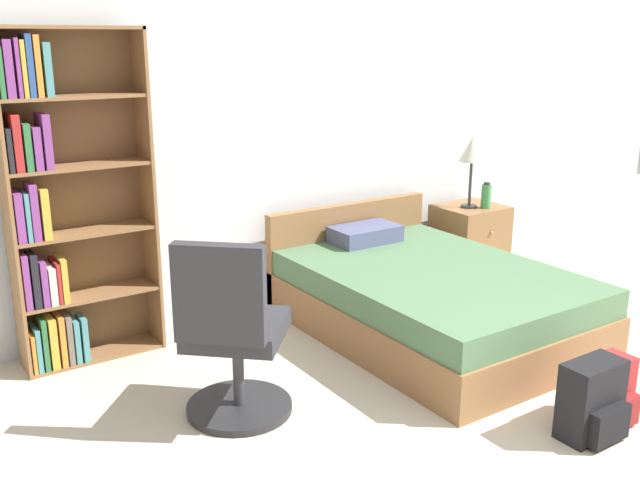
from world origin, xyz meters
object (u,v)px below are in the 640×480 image
nightstand (469,240)px  office_chair (232,339)px  bed (425,297)px  table_lamp (472,152)px  bookshelf (61,207)px  water_bottle (486,196)px  backpack_red (607,393)px  backpack_black (593,402)px

nightstand → office_chair: bearing=-158.7°
bed → table_lamp: (1.08, 0.70, 0.79)m
nightstand → bookshelf: bearing=178.0°
table_lamp → water_bottle: table_lamp is taller
water_bottle → backpack_red: size_ratio=0.61×
office_chair → water_bottle: bearing=18.8°
office_chair → bed: bearing=12.0°
bookshelf → table_lamp: bookshelf is taller
office_chair → table_lamp: size_ratio=1.74×
bookshelf → backpack_black: 3.08m
table_lamp → backpack_red: 2.56m
office_chair → bookshelf: bearing=112.6°
office_chair → water_bottle: (2.79, 0.95, 0.23)m
backpack_red → backpack_black: bearing=-166.7°
backpack_red → office_chair: bearing=145.4°
office_chair → backpack_red: (1.57, -1.09, -0.28)m
bed → nightstand: bearing=32.7°
table_lamp → backpack_red: bearing=-117.7°
table_lamp → backpack_black: table_lamp is taller
backpack_red → backpack_black: size_ratio=0.88×
bookshelf → backpack_black: size_ratio=4.98×
office_chair → nightstand: 2.95m
water_bottle → bookshelf: bearing=176.0°
table_lamp → backpack_black: size_ratio=1.45×
office_chair → table_lamp: 2.94m
nightstand → table_lamp: (-0.05, -0.02, 0.75)m
table_lamp → backpack_red: size_ratio=1.65×
nightstand → backpack_red: (-1.17, -2.15, -0.12)m
office_chair → backpack_black: 1.82m
water_bottle → backpack_red: bearing=-120.7°
bed → backpack_red: 1.43m
bed → office_chair: (-1.61, -0.34, 0.21)m
nightstand → backpack_black: nightstand is taller
office_chair → nightstand: office_chair is taller
office_chair → table_lamp: table_lamp is taller
water_bottle → backpack_red: (-1.21, -2.04, -0.51)m
nightstand → water_bottle: (0.04, -0.12, 0.39)m
office_chair → backpack_red: 1.93m
bed → water_bottle: size_ratio=9.31×
water_bottle → nightstand: bearing=111.1°
table_lamp → backpack_red: table_lamp is taller
nightstand → table_lamp: 0.75m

